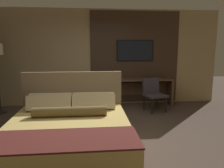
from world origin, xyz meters
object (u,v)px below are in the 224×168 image
at_px(desk, 136,87).
at_px(desk_chair, 153,92).
at_px(tv, 135,51).
at_px(book, 150,78).
at_px(vase_tall, 109,74).
at_px(bed, 69,132).
at_px(vase_short, 116,75).

height_order(desk, desk_chair, desk_chair).
distance_m(tv, book, 0.94).
bearing_deg(tv, desk, -90.00).
relative_size(desk, vase_tall, 7.53).
relative_size(vase_tall, book, 1.28).
xyz_separation_m(bed, tv, (1.69, 2.95, 1.27)).
xyz_separation_m(desk, vase_short, (-0.59, 0.07, 0.37)).
bearing_deg(tv, vase_short, -168.73).
relative_size(desk_chair, vase_tall, 3.12).
relative_size(desk_chair, book, 4.00).
xyz_separation_m(vase_tall, book, (1.20, -0.08, -0.13)).
bearing_deg(desk, bed, -121.49).
bearing_deg(desk_chair, vase_tall, 135.04).
xyz_separation_m(desk_chair, vase_tall, (-1.14, 0.62, 0.41)).
bearing_deg(desk_chair, vase_short, 127.83).
distance_m(tv, vase_tall, 1.05).
height_order(vase_short, book, vase_short).
relative_size(bed, vase_tall, 7.57).
height_order(tv, desk_chair, tv).
distance_m(desk, desk_chair, 0.70).
xyz_separation_m(desk, tv, (-0.00, 0.19, 1.06)).
bearing_deg(desk, tv, 90.00).
bearing_deg(vase_short, desk_chair, -35.67).
xyz_separation_m(desk, book, (0.42, -0.06, 0.26)).
relative_size(bed, book, 9.70).
xyz_separation_m(vase_tall, vase_short, (0.19, 0.06, -0.02)).
relative_size(bed, tv, 1.98).
bearing_deg(vase_short, vase_tall, -161.88).
bearing_deg(desk, desk_chair, -59.58).
distance_m(tv, desk_chair, 1.39).
bearing_deg(book, vase_short, 172.12).
distance_m(desk, book, 0.50).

